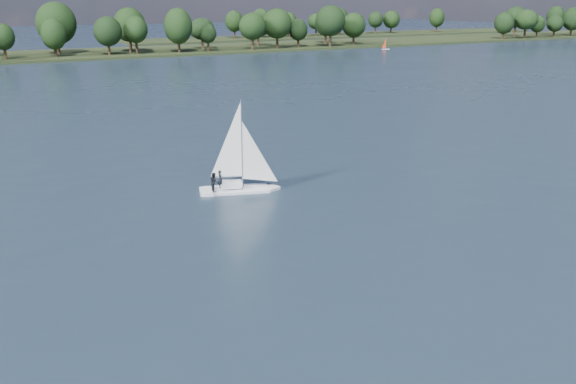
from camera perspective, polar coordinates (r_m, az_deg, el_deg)
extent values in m
plane|color=#233342|center=(108.52, -17.65, 6.59)|extent=(700.00, 700.00, 0.00)
cube|color=black|center=(218.64, -24.08, 10.78)|extent=(660.00, 40.00, 1.50)
cube|color=black|center=(321.58, 5.18, 13.66)|extent=(220.00, 30.00, 1.40)
cube|color=white|center=(62.07, -4.62, 0.00)|extent=(7.35, 4.02, 0.83)
cube|color=white|center=(61.83, -4.64, 0.74)|extent=(2.36, 1.82, 0.52)
cylinder|color=#ABABB2|center=(60.86, -4.72, 4.27)|extent=(0.13, 0.13, 8.34)
imported|color=black|center=(61.16, -6.05, 1.11)|extent=(0.48, 0.68, 1.80)
imported|color=black|center=(60.39, -6.59, 0.89)|extent=(0.77, 0.94, 1.80)
cube|color=silver|center=(239.17, 8.67, 12.43)|extent=(2.83, 1.93, 0.42)
cylinder|color=silver|center=(239.02, 8.70, 12.94)|extent=(0.08, 0.08, 3.76)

